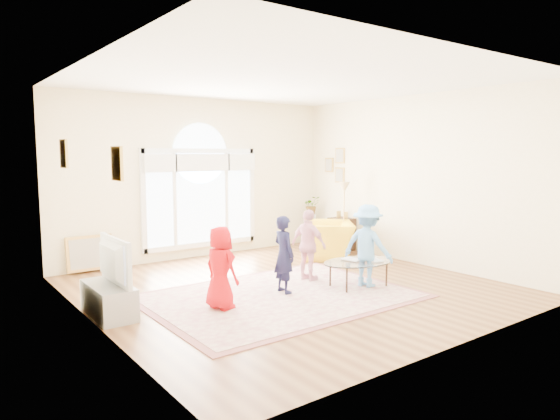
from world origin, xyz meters
TOP-DOWN VIEW (x-y plane):
  - ground at (0.00, 0.00)m, footprint 6.00×6.00m
  - room_shell at (0.01, 2.83)m, footprint 6.00×6.00m
  - area_rug at (-0.45, -0.33)m, footprint 3.60×2.60m
  - rug_border at (-0.45, -0.33)m, footprint 3.80×2.80m
  - tv_console at (-2.75, 0.30)m, footprint 0.45×1.00m
  - television at (-2.74, 0.30)m, footprint 0.17×1.05m
  - coffee_table at (0.86, -0.64)m, footprint 1.30×0.94m
  - armchair at (2.02, 1.34)m, footprint 1.44×1.46m
  - side_cabinet at (2.78, 1.76)m, footprint 0.40×0.50m
  - floor_lamp at (2.53, 1.44)m, footprint 0.32×0.32m
  - plant_pedestal at (2.70, 2.68)m, footprint 0.20×0.20m
  - potted_plant at (2.70, 2.68)m, footprint 0.46×0.43m
  - leaning_picture at (-2.25, 2.90)m, footprint 0.80×0.14m
  - child_red at (-1.45, -0.35)m, footprint 0.47×0.61m
  - child_navy at (-0.30, -0.23)m, footprint 0.30×0.44m
  - child_pink at (0.48, 0.12)m, footprint 0.42×0.73m
  - child_blue at (0.97, -0.72)m, footprint 0.67×0.93m

SIDE VIEW (x-z plane):
  - ground at x=0.00m, z-range 0.00..0.00m
  - leaning_picture at x=-2.25m, z-range -0.31..0.31m
  - rug_border at x=-0.45m, z-range 0.00..0.01m
  - area_rug at x=-0.45m, z-range 0.00..0.02m
  - tv_console at x=-2.75m, z-range 0.00..0.42m
  - side_cabinet at x=2.78m, z-range 0.00..0.70m
  - plant_pedestal at x=2.70m, z-range 0.00..0.70m
  - armchair at x=2.02m, z-range 0.00..0.72m
  - coffee_table at x=0.86m, z-range 0.13..0.67m
  - child_red at x=-1.45m, z-range 0.02..1.14m
  - child_navy at x=-0.30m, z-range 0.02..1.18m
  - child_pink at x=0.48m, z-range 0.02..1.19m
  - child_blue at x=0.97m, z-range 0.02..1.31m
  - television at x=-2.74m, z-range 0.42..1.03m
  - potted_plant at x=2.70m, z-range 0.70..1.12m
  - floor_lamp at x=2.53m, z-range 0.53..2.04m
  - room_shell at x=0.01m, z-range -1.43..4.57m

